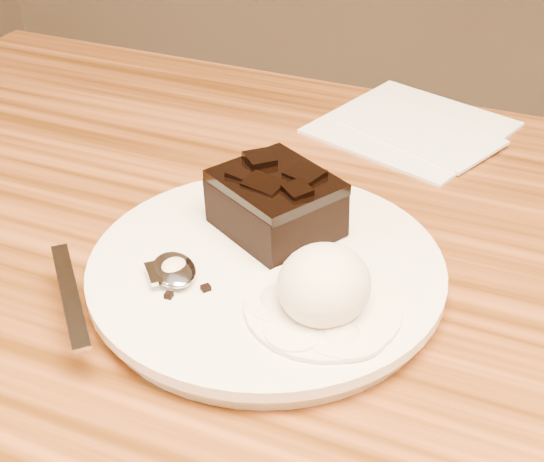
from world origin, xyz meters
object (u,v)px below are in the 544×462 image
at_px(ice_cream_scoop, 324,285).
at_px(napkin, 412,126).
at_px(brownie, 276,207).
at_px(spoon, 174,272).
at_px(plate, 266,274).

xyz_separation_m(ice_cream_scoop, napkin, (-0.02, 0.31, -0.04)).
relative_size(brownie, spoon, 0.49).
relative_size(plate, brownie, 3.06).
xyz_separation_m(ice_cream_scoop, spoon, (-0.10, -0.01, -0.02)).
height_order(brownie, napkin, brownie).
height_order(ice_cream_scoop, napkin, ice_cream_scoop).
height_order(ice_cream_scoop, spoon, ice_cream_scoop).
xyz_separation_m(plate, ice_cream_scoop, (0.05, -0.03, 0.03)).
relative_size(brownie, napkin, 0.51).
bearing_deg(ice_cream_scoop, brownie, 130.85).
distance_m(plate, napkin, 0.28).
bearing_deg(spoon, ice_cream_scoop, -39.11).
bearing_deg(plate, spoon, -141.53).
bearing_deg(brownie, napkin, 80.08).
relative_size(ice_cream_scoop, napkin, 0.39).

